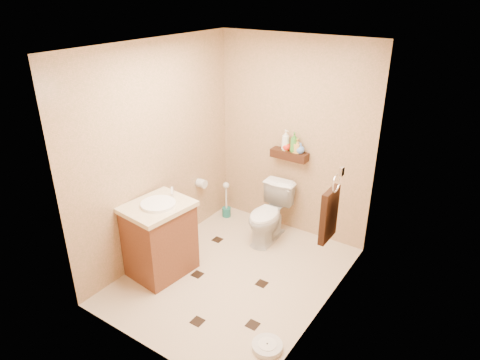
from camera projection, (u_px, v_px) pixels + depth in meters
The scene contains 20 objects.
ground at pixel (234, 275), 4.64m from camera, with size 2.50×2.50×0.00m, color #C3AC8E.
wall_back at pixel (293, 139), 5.08m from camera, with size 2.00×0.04×2.40m, color tan.
wall_front at pixel (138, 231), 3.19m from camera, with size 2.00×0.04×2.40m, color tan.
wall_left at pixel (158, 153), 4.64m from camera, with size 0.04×2.50×2.40m, color tan.
wall_right at pixel (330, 201), 3.63m from camera, with size 0.04×2.50×2.40m, color tan.
ceiling at pixel (232, 46), 3.63m from camera, with size 2.00×2.50×0.02m, color silver.
wall_shelf at pixel (289, 155), 5.09m from camera, with size 0.46×0.14×0.10m, color #35190E.
floor_accents at pixel (232, 278), 4.59m from camera, with size 1.24×1.51×0.01m.
toilet at pixel (269, 214), 5.15m from camera, with size 0.39×0.68×0.69m, color white.
vanity at pixel (160, 238), 4.54m from camera, with size 0.62×0.73×0.95m.
bathroom_scale at pixel (267, 346), 3.70m from camera, with size 0.33×0.33×0.05m.
toilet_brush at pixel (226, 205), 5.74m from camera, with size 0.12×0.12×0.51m.
towel_ring at pixel (330, 213), 3.97m from camera, with size 0.12×0.30×0.76m.
toilet_paper at pixel (202, 183), 5.35m from camera, with size 0.12×0.11×0.12m.
bottle_a at pixel (286, 140), 5.05m from camera, with size 0.10×0.10×0.25m, color silver.
bottle_b at pixel (286, 144), 5.07m from camera, with size 0.07×0.07×0.15m, color yellow.
bottle_c at pixel (286, 145), 5.07m from camera, with size 0.11×0.11×0.14m, color red.
bottle_d at pixel (294, 142), 4.99m from camera, with size 0.09×0.09×0.24m, color #3A892D.
bottle_e at pixel (297, 146), 4.99m from camera, with size 0.08×0.08×0.17m, color gold.
bottle_f at pixel (300, 148), 4.98m from camera, with size 0.10×0.10×0.13m, color #5480D2.
Camera 1 is at (2.16, -3.10, 2.89)m, focal length 32.00 mm.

